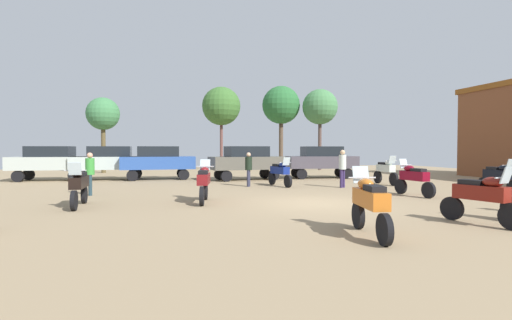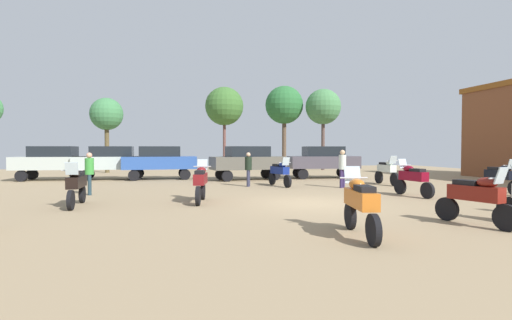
# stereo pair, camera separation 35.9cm
# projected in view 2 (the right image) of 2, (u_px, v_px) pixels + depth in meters

# --- Properties ---
(ground_plane) EXTENTS (44.00, 52.00, 0.02)m
(ground_plane) POSITION_uv_depth(u_px,v_px,m) (311.00, 203.00, 12.80)
(ground_plane) COLOR #967E5D
(motorcycle_1) EXTENTS (0.70, 2.13, 1.47)m
(motorcycle_1) POSITION_uv_depth(u_px,v_px,m) (201.00, 181.00, 13.00)
(motorcycle_1) COLOR black
(motorcycle_1) RESTS_ON ground
(motorcycle_2) EXTENTS (0.79, 2.01, 1.44)m
(motorcycle_2) POSITION_uv_depth(u_px,v_px,m) (476.00, 197.00, 9.03)
(motorcycle_2) COLOR black
(motorcycle_2) RESTS_ON ground
(motorcycle_3) EXTENTS (0.62, 2.14, 1.51)m
(motorcycle_3) POSITION_uv_depth(u_px,v_px,m) (387.00, 170.00, 19.36)
(motorcycle_3) COLOR black
(motorcycle_3) RESTS_ON ground
(motorcycle_5) EXTENTS (0.62, 2.22, 1.45)m
(motorcycle_5) POSITION_uv_depth(u_px,v_px,m) (76.00, 184.00, 12.06)
(motorcycle_5) COLOR black
(motorcycle_5) RESTS_ON ground
(motorcycle_8) EXTENTS (0.71, 2.16, 1.46)m
(motorcycle_8) POSITION_uv_depth(u_px,v_px,m) (360.00, 203.00, 7.92)
(motorcycle_8) COLOR black
(motorcycle_8) RESTS_ON ground
(motorcycle_9) EXTENTS (0.62, 2.16, 1.45)m
(motorcycle_9) POSITION_uv_depth(u_px,v_px,m) (500.00, 177.00, 15.42)
(motorcycle_9) COLOR black
(motorcycle_9) RESTS_ON ground
(motorcycle_10) EXTENTS (0.62, 2.08, 1.45)m
(motorcycle_10) POSITION_uv_depth(u_px,v_px,m) (413.00, 178.00, 14.67)
(motorcycle_10) COLOR black
(motorcycle_10) RESTS_ON ground
(motorcycle_11) EXTENTS (0.73, 2.24, 1.45)m
(motorcycle_11) POSITION_uv_depth(u_px,v_px,m) (280.00, 172.00, 18.62)
(motorcycle_11) COLOR black
(motorcycle_11) RESTS_ON ground
(car_1) EXTENTS (4.47, 2.25, 2.00)m
(car_1) POSITION_uv_depth(u_px,v_px,m) (323.00, 160.00, 23.66)
(car_1) COLOR black
(car_1) RESTS_ON ground
(car_2) EXTENTS (4.36, 1.94, 2.00)m
(car_2) POSITION_uv_depth(u_px,v_px,m) (160.00, 160.00, 22.78)
(car_2) COLOR black
(car_2) RESTS_ON ground
(car_3) EXTENTS (4.49, 2.33, 2.00)m
(car_3) POSITION_uv_depth(u_px,v_px,m) (248.00, 160.00, 22.34)
(car_3) COLOR black
(car_3) RESTS_ON ground
(car_4) EXTENTS (4.32, 1.85, 2.00)m
(car_4) POSITION_uv_depth(u_px,v_px,m) (112.00, 160.00, 22.58)
(car_4) COLOR black
(car_4) RESTS_ON ground
(car_5) EXTENTS (4.40, 2.06, 2.00)m
(car_5) POSITION_uv_depth(u_px,v_px,m) (54.00, 160.00, 22.11)
(car_5) COLOR black
(car_5) RESTS_ON ground
(person_1) EXTENTS (0.46, 0.46, 1.80)m
(person_1) POSITION_uv_depth(u_px,v_px,m) (342.00, 166.00, 17.83)
(person_1) COLOR #30244E
(person_1) RESTS_ON ground
(person_2) EXTENTS (0.40, 0.40, 1.70)m
(person_2) POSITION_uv_depth(u_px,v_px,m) (89.00, 170.00, 15.04)
(person_2) COLOR #213640
(person_2) RESTS_ON ground
(person_3) EXTENTS (0.45, 0.45, 1.67)m
(person_3) POSITION_uv_depth(u_px,v_px,m) (248.00, 167.00, 18.46)
(person_3) COLOR #2A2B40
(person_3) RESTS_ON ground
(tree_1) EXTENTS (3.08, 3.08, 7.07)m
(tree_1) POSITION_uv_depth(u_px,v_px,m) (323.00, 107.00, 32.85)
(tree_1) COLOR #4E3C37
(tree_1) RESTS_ON ground
(tree_3) EXTENTS (3.33, 3.33, 7.23)m
(tree_3) POSITION_uv_depth(u_px,v_px,m) (224.00, 106.00, 32.73)
(tree_3) COLOR brown
(tree_3) RESTS_ON ground
(tree_4) EXTENTS (2.49, 2.49, 5.79)m
(tree_4) POSITION_uv_depth(u_px,v_px,m) (107.00, 115.00, 29.09)
(tree_4) COLOR brown
(tree_4) RESTS_ON ground
(tree_5) EXTENTS (3.39, 3.39, 7.48)m
(tree_5) POSITION_uv_depth(u_px,v_px,m) (284.00, 106.00, 33.71)
(tree_5) COLOR #4F3E2F
(tree_5) RESTS_ON ground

